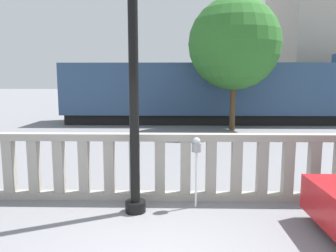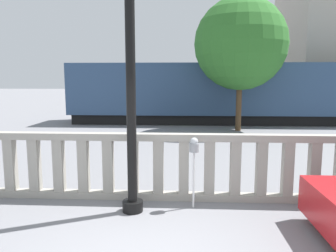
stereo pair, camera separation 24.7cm
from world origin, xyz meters
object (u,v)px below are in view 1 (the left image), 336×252
Objects in this scene: train_near at (230,92)px; tree_left at (234,44)px; train_far at (222,85)px; parking_meter at (196,151)px; lamppost at (133,26)px.

tree_left is (-0.31, -2.76, 2.32)m from train_near.
train_far is at bearing 83.57° from train_near.
tree_left reaches higher than train_near.
tree_left is at bearing -96.40° from train_near.
parking_meter is at bearing -103.63° from tree_left.
train_near is 3.62m from tree_left.
lamppost is at bearing -101.38° from train_far.
train_near is 14.04m from train_far.
lamppost is at bearing -167.16° from parking_meter.
lamppost reaches higher than tree_left.
train_near is 0.84× the size of train_far.
parking_meter is 0.08× the size of train_near.
parking_meter is at bearing -102.06° from train_near.
train_far is at bearing 80.90° from parking_meter.
train_near is 2.90× the size of tree_left.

